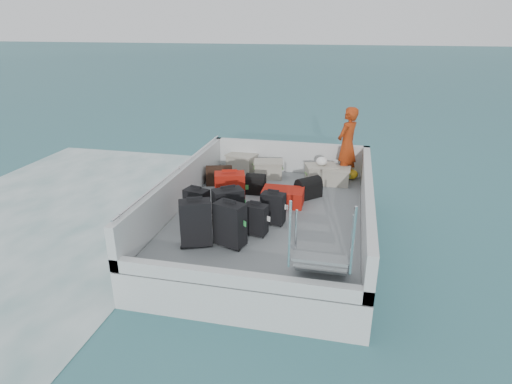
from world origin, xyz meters
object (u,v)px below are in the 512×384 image
at_px(suitcase_1, 197,207).
at_px(crate_0, 242,163).
at_px(crate_3, 335,177).
at_px(suitcase_7, 273,209).
at_px(crate_2, 321,175).
at_px(crate_1, 268,170).
at_px(suitcase_3, 230,225).
at_px(suitcase_8, 283,197).
at_px(suitcase_2, 228,186).
at_px(passenger, 347,144).
at_px(suitcase_0, 196,224).
at_px(suitcase_4, 228,210).
at_px(suitcase_5, 230,192).
at_px(suitcase_6, 256,220).

height_order(suitcase_1, crate_0, suitcase_1).
bearing_deg(crate_3, suitcase_1, -132.20).
distance_m(suitcase_7, crate_2, 2.32).
bearing_deg(crate_1, suitcase_3, -89.49).
bearing_deg(suitcase_3, suitcase_8, 92.44).
height_order(suitcase_2, passenger, passenger).
distance_m(suitcase_0, suitcase_2, 1.99).
bearing_deg(suitcase_4, suitcase_8, 26.06).
xyz_separation_m(suitcase_8, crate_2, (0.62, 1.35, 0.04)).
xyz_separation_m(suitcase_2, suitcase_3, (0.58, -1.88, 0.10)).
bearing_deg(crate_3, suitcase_5, -134.40).
bearing_deg(suitcase_7, passenger, 73.86).
xyz_separation_m(suitcase_1, suitcase_3, (0.78, -0.65, 0.04)).
bearing_deg(suitcase_4, suitcase_0, -151.83).
bearing_deg(suitcase_8, suitcase_6, 169.53).
relative_size(suitcase_1, suitcase_2, 1.22).
height_order(suitcase_2, suitcase_6, suitcase_6).
distance_m(suitcase_2, crate_1, 1.47).
relative_size(suitcase_3, crate_1, 1.18).
relative_size(suitcase_0, suitcase_4, 1.04).
bearing_deg(suitcase_3, suitcase_4, 127.86).
height_order(suitcase_2, suitcase_5, suitcase_5).
relative_size(suitcase_6, suitcase_8, 0.67).
distance_m(crate_0, passenger, 2.47).
relative_size(suitcase_4, suitcase_8, 0.92).
bearing_deg(crate_0, suitcase_3, -78.41).
bearing_deg(crate_0, suitcase_6, -71.62).
distance_m(crate_3, passenger, 0.75).
bearing_deg(suitcase_0, suitcase_5, 60.79).
bearing_deg(suitcase_3, suitcase_7, 80.12).
distance_m(suitcase_2, suitcase_7, 1.45).
bearing_deg(crate_3, crate_0, 168.64).
xyz_separation_m(suitcase_4, passenger, (1.84, 2.93, 0.45)).
distance_m(suitcase_1, suitcase_5, 0.75).
xyz_separation_m(suitcase_5, suitcase_8, (0.90, 0.53, -0.22)).
bearing_deg(crate_2, suitcase_1, -127.77).
xyz_separation_m(suitcase_8, crate_3, (0.93, 1.33, 0.02)).
xyz_separation_m(crate_2, passenger, (0.50, 0.31, 0.62)).
bearing_deg(crate_1, suitcase_4, -93.23).
xyz_separation_m(suitcase_2, crate_0, (-0.15, 1.69, -0.07)).
distance_m(suitcase_4, suitcase_5, 0.75).
bearing_deg(suitcase_3, suitcase_2, 126.32).
height_order(crate_1, crate_2, crate_2).
height_order(suitcase_1, crate_1, suitcase_1).
relative_size(suitcase_4, crate_2, 1.15).
distance_m(suitcase_3, crate_0, 3.65).
height_order(suitcase_0, suitcase_4, suitcase_0).
height_order(suitcase_6, crate_2, suitcase_6).
xyz_separation_m(suitcase_6, crate_1, (-0.33, 2.79, -0.08)).
height_order(suitcase_6, crate_1, suitcase_6).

